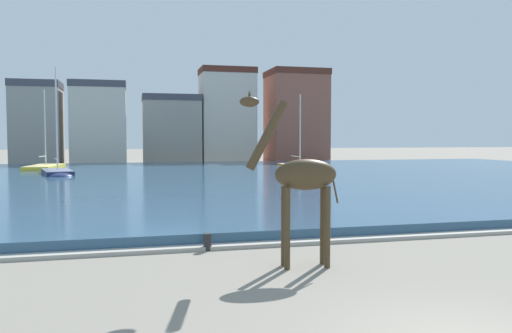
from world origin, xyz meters
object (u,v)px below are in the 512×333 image
at_px(mooring_bollard, 207,242).
at_px(giraffe_statue, 301,178).
at_px(sailboat_navy, 58,174).
at_px(sailboat_orange, 301,168).
at_px(sailboat_yellow, 46,169).

bearing_deg(mooring_bollard, giraffe_statue, -50.30).
bearing_deg(sailboat_navy, giraffe_statue, -71.88).
relative_size(giraffe_statue, sailboat_orange, 0.51).
bearing_deg(giraffe_statue, mooring_bollard, 129.70).
bearing_deg(giraffe_statue, sailboat_navy, 108.12).
relative_size(sailboat_navy, sailboat_orange, 1.00).
relative_size(giraffe_statue, sailboat_yellow, 0.57).
bearing_deg(sailboat_yellow, sailboat_navy, -76.00).
relative_size(sailboat_yellow, sailboat_navy, 0.89).
xyz_separation_m(sailboat_navy, sailboat_orange, (21.89, 4.65, -0.10)).
bearing_deg(sailboat_yellow, mooring_bollard, -74.65).
distance_m(giraffe_statue, sailboat_orange, 36.76).
xyz_separation_m(sailboat_yellow, sailboat_navy, (2.19, -8.80, 0.02)).
distance_m(sailboat_navy, sailboat_orange, 22.38).
bearing_deg(mooring_bollard, sailboat_navy, 105.78).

